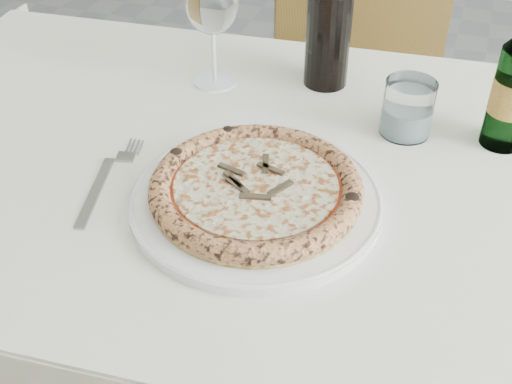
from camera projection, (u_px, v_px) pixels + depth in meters
dining_table at (277, 214)px, 0.97m from camera, size 1.38×0.88×0.76m
chair_far at (367, 70)px, 1.60m from camera, size 0.59×0.59×0.93m
plate at (256, 199)px, 0.83m from camera, size 0.33×0.33×0.02m
pizza at (256, 188)px, 0.82m from camera, size 0.28×0.28×0.03m
fork at (105, 181)px, 0.87m from camera, size 0.05×0.21×0.00m
wine_glass at (212, 7)px, 1.01m from camera, size 0.08×0.08×0.19m
tumbler at (407, 111)px, 0.95m from camera, size 0.08×0.08×0.08m
wine_bottle at (330, 11)px, 1.01m from camera, size 0.07×0.07×0.30m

